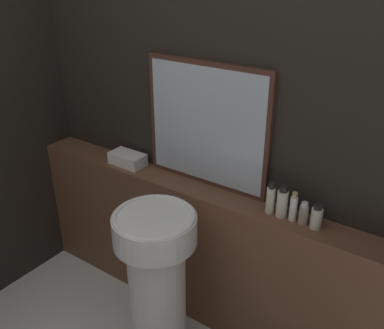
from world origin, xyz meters
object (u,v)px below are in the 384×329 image
Objects in this scene: lotion_bottle at (293,207)px; pedestal_sink at (157,281)px; towel_stack at (128,159)px; body_wash_bottle at (304,214)px; shampoo_bottle at (270,199)px; hand_soap_bottle at (316,217)px; mirror at (206,126)px; conditioner_bottle at (282,202)px.

pedestal_sink is at bearing -141.83° from lotion_bottle.
towel_stack is 1.14m from body_wash_bottle.
body_wash_bottle is at bearing 0.00° from towel_stack.
shampoo_bottle reaches higher than hand_soap_bottle.
body_wash_bottle reaches higher than towel_stack.
mirror is 0.68m from body_wash_bottle.
conditioner_bottle is at bearing 180.00° from hand_soap_bottle.
conditioner_bottle is 1.11× the size of lotion_bottle.
mirror is 4.91× the size of lotion_bottle.
lotion_bottle reaches higher than hand_soap_bottle.
shampoo_bottle is at bearing -180.00° from conditioner_bottle.
pedestal_sink is 0.86m from mirror.
shampoo_bottle is 0.06m from conditioner_bottle.
lotion_bottle is at bearing -8.13° from mirror.
pedestal_sink is 7.45× the size of hand_soap_bottle.
conditioner_bottle is 0.06m from lotion_bottle.
towel_stack is 1.32× the size of shampoo_bottle.
shampoo_bottle is at bearing 0.00° from towel_stack.
mirror is 4.45× the size of shampoo_bottle.
towel_stack is 1.09m from lotion_bottle.
pedestal_sink is at bearing -134.40° from shampoo_bottle.
conditioner_bottle is (0.47, 0.42, 0.43)m from pedestal_sink.
mirror reaches higher than towel_stack.
towel_stack is 1.77× the size of hand_soap_bottle.
towel_stack is at bearing 180.00° from body_wash_bottle.
shampoo_bottle and conditioner_bottle have the same top height.
pedestal_sink is at bearing -86.44° from mirror.
towel_stack is at bearing 143.22° from pedestal_sink.
mirror is at bearing 172.58° from body_wash_bottle.
lotion_bottle is at bearing 38.17° from pedestal_sink.
lotion_bottle is (1.09, 0.00, 0.03)m from towel_stack.
towel_stack is 1.46× the size of lotion_bottle.
pedestal_sink is 6.12× the size of lotion_bottle.
mirror is at bearing 8.65° from towel_stack.
conditioner_bottle reaches higher than hand_soap_bottle.
shampoo_bottle is at bearing 45.60° from pedestal_sink.
lotion_bottle reaches higher than body_wash_bottle.
mirror is at bearing 173.26° from hand_soap_bottle.
mirror is 0.52m from shampoo_bottle.
hand_soap_bottle is at bearing 0.00° from towel_stack.
hand_soap_bottle is at bearing 0.00° from lotion_bottle.
conditioner_bottle is at bearing -9.07° from mirror.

